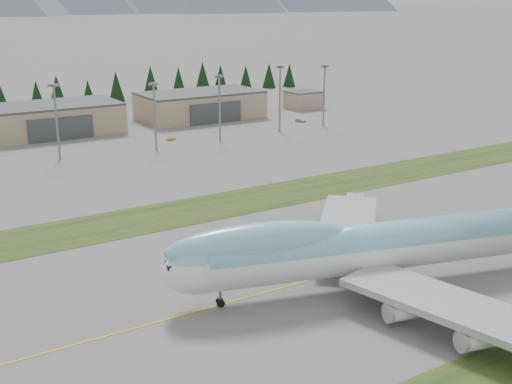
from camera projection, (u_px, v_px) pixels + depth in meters
ground at (356, 268)px, 116.12m from camera, size 7000.00×7000.00×0.00m
grass_strip_far at (233, 203)px, 152.72m from camera, size 400.00×18.00×0.08m
taxiway_line_main at (356, 268)px, 116.12m from camera, size 400.00×0.40×0.02m
boeing_747_freighter at (377, 246)px, 107.03m from camera, size 82.46×68.71×21.70m
hangar_center at (50, 119)px, 228.92m from camera, size 48.00×26.60×10.80m
hangar_right at (200, 105)px, 259.18m from camera, size 48.00×26.60×10.80m
control_shed at (303, 100)px, 283.31m from camera, size 14.00×12.00×7.60m
floodlight_masts at (160, 99)px, 205.20m from camera, size 172.21×7.49×23.83m
service_vehicle_b at (171, 140)px, 220.31m from camera, size 3.59×1.72×1.14m
service_vehicle_c at (300, 122)px, 252.85m from camera, size 3.21×4.81×1.29m
conifer_belt at (71, 89)px, 291.79m from camera, size 266.73×14.78×16.45m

